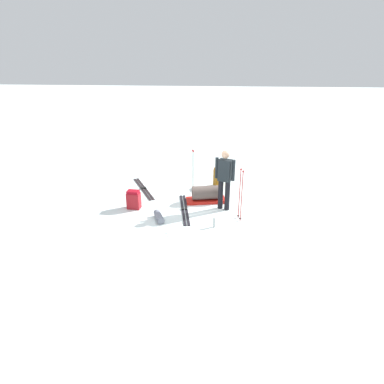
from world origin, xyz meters
The scene contains 11 objects.
ground_plane centered at (0.00, 0.00, 0.00)m, with size 80.00×80.00×0.00m, color white.
skier_standing centered at (0.53, -0.84, 0.95)m, with size 0.33×0.54×1.70m.
ski_pair_near centered at (0.37, 0.25, 0.01)m, with size 1.95×0.52×0.05m.
ski_pair_far centered at (1.78, 1.75, 0.01)m, with size 1.83×1.09×0.05m.
backpack_large_dark centered at (0.33, 1.68, 0.26)m, with size 0.27×0.38×0.54m.
backpack_bright centered at (2.27, -0.64, 0.30)m, with size 0.37×0.30×0.61m.
ski_poles_planted_near centered at (-0.07, -1.26, 0.77)m, with size 0.23×0.12×1.39m.
ski_poles_planted_far centered at (1.78, 0.13, 0.74)m, with size 0.17×0.10×1.34m.
gear_sled centered at (0.97, -0.32, 0.22)m, with size 0.67×1.22×0.49m.
sleeping_mat_rolled centered at (-0.30, 0.85, 0.09)m, with size 0.18×0.18×0.55m, color slate.
thermos_bottle centered at (-0.56, -0.61, 0.13)m, with size 0.07×0.07×0.26m, color #B3BDBC.
Camera 1 is at (-7.87, -0.72, 4.01)m, focal length 30.65 mm.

